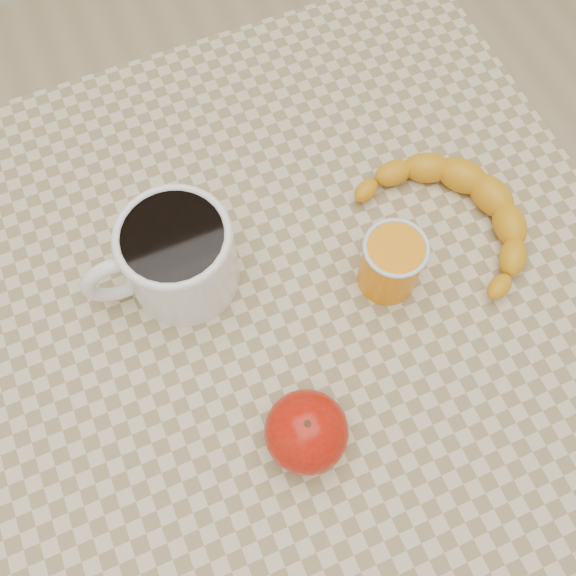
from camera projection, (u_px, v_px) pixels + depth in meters
name	position (u px, v px, depth m)	size (l,w,h in m)	color
ground	(288.00, 427.00, 1.42)	(3.00, 3.00, 0.00)	tan
table	(288.00, 321.00, 0.81)	(0.80, 0.80, 0.75)	#C3B48A
coffee_mug	(176.00, 256.00, 0.69)	(0.17, 0.13, 0.10)	white
orange_juice_glass	(391.00, 263.00, 0.70)	(0.07, 0.07, 0.08)	orange
apple	(306.00, 432.00, 0.63)	(0.10, 0.10, 0.08)	#9D0B05
banana	(455.00, 216.00, 0.75)	(0.24, 0.29, 0.04)	orange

